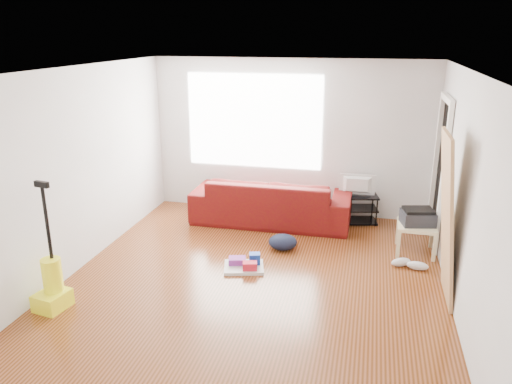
% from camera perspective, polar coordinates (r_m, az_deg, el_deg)
% --- Properties ---
extents(room, '(4.51, 5.01, 2.51)m').
position_cam_1_polar(room, '(5.84, 0.90, 1.62)').
color(room, '#4D250A').
rests_on(room, ground).
extents(sofa, '(2.46, 0.96, 0.72)m').
position_cam_1_polar(sofa, '(7.96, 1.76, -3.38)').
color(sofa, '#521109').
rests_on(sofa, ground).
extents(tv_stand, '(0.72, 0.50, 0.45)m').
position_cam_1_polar(tv_stand, '(8.00, 11.30, -1.83)').
color(tv_stand, black).
rests_on(tv_stand, ground).
extents(tv, '(0.56, 0.07, 0.32)m').
position_cam_1_polar(tv, '(7.88, 11.47, 0.76)').
color(tv, black).
rests_on(tv, tv_stand).
extents(side_table, '(0.51, 0.51, 0.41)m').
position_cam_1_polar(side_table, '(7.09, 17.88, -4.02)').
color(side_table, beige).
rests_on(side_table, ground).
extents(printer, '(0.48, 0.41, 0.22)m').
position_cam_1_polar(printer, '(7.03, 18.02, -2.71)').
color(printer, black).
rests_on(printer, side_table).
extents(bucket, '(0.30, 0.30, 0.28)m').
position_cam_1_polar(bucket, '(7.86, -3.12, -3.67)').
color(bucket, '#151C96').
rests_on(bucket, ground).
extents(toilet_paper, '(0.13, 0.13, 0.12)m').
position_cam_1_polar(toilet_paper, '(7.80, -3.08, -2.28)').
color(toilet_paper, white).
rests_on(toilet_paper, bucket).
extents(cleaning_tray, '(0.58, 0.51, 0.18)m').
position_cam_1_polar(cleaning_tray, '(6.43, -1.25, -8.28)').
color(cleaning_tray, silver).
rests_on(cleaning_tray, ground).
extents(backpack, '(0.44, 0.38, 0.22)m').
position_cam_1_polar(backpack, '(6.99, 3.07, -6.55)').
color(backpack, '#131B32').
rests_on(backpack, ground).
extents(sneakers, '(0.49, 0.25, 0.11)m').
position_cam_1_polar(sneakers, '(6.73, 17.10, -7.86)').
color(sneakers, silver).
rests_on(sneakers, ground).
extents(vacuum, '(0.35, 0.39, 1.43)m').
position_cam_1_polar(vacuum, '(5.93, -22.28, -9.84)').
color(vacuum, '#FCFD1F').
rests_on(vacuum, ground).
extents(door_panel, '(0.24, 0.76, 1.89)m').
position_cam_1_polar(door_panel, '(6.20, 20.02, -11.08)').
color(door_panel, '#AC864D').
rests_on(door_panel, ground).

